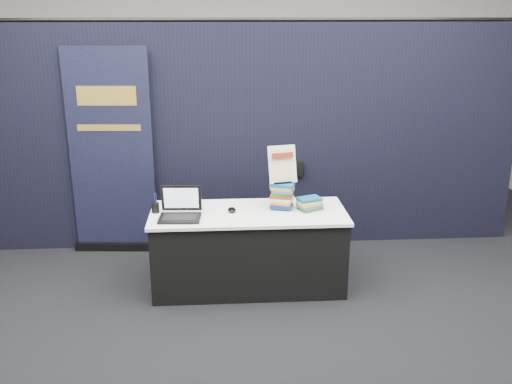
% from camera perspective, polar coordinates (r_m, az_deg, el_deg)
% --- Properties ---
extents(floor, '(8.00, 8.00, 0.00)m').
position_cam_1_polar(floor, '(5.06, -0.40, -12.14)').
color(floor, black).
rests_on(floor, ground).
extents(wall_back, '(8.00, 0.02, 3.50)m').
position_cam_1_polar(wall_back, '(8.41, -2.07, 12.60)').
color(wall_back, beige).
rests_on(wall_back, floor).
extents(drape_partition, '(6.00, 0.08, 2.40)m').
position_cam_1_polar(drape_partition, '(6.12, -1.31, 5.35)').
color(drape_partition, black).
rests_on(drape_partition, floor).
extents(display_table, '(1.80, 0.75, 0.75)m').
position_cam_1_polar(display_table, '(5.38, -0.76, -5.72)').
color(display_table, black).
rests_on(display_table, floor).
extents(laptop, '(0.38, 0.31, 0.28)m').
position_cam_1_polar(laptop, '(5.12, -7.62, -1.86)').
color(laptop, black).
rests_on(laptop, display_table).
extents(mouse, '(0.08, 0.13, 0.04)m').
position_cam_1_polar(mouse, '(5.24, -2.43, -1.79)').
color(mouse, black).
rests_on(mouse, display_table).
extents(brochure_left, '(0.35, 0.26, 0.00)m').
position_cam_1_polar(brochure_left, '(5.13, -7.08, -2.55)').
color(brochure_left, silver).
rests_on(brochure_left, display_table).
extents(brochure_mid, '(0.29, 0.23, 0.00)m').
position_cam_1_polar(brochure_mid, '(5.05, -5.03, -2.82)').
color(brochure_mid, white).
rests_on(brochure_mid, display_table).
extents(brochure_right, '(0.35, 0.29, 0.00)m').
position_cam_1_polar(brochure_right, '(5.13, -7.26, -2.55)').
color(brochure_right, white).
rests_on(brochure_right, display_table).
extents(pen_cup, '(0.08, 0.08, 0.09)m').
position_cam_1_polar(pen_cup, '(5.28, -10.03, -1.56)').
color(pen_cup, black).
rests_on(pen_cup, display_table).
extents(book_stack_tall, '(0.23, 0.20, 0.24)m').
position_cam_1_polar(book_stack_tall, '(5.29, 2.64, -0.40)').
color(book_stack_tall, '#1B6068').
rests_on(book_stack_tall, display_table).
extents(book_stack_short, '(0.24, 0.22, 0.11)m').
position_cam_1_polar(book_stack_short, '(5.30, 5.42, -1.17)').
color(book_stack_short, '#1A642C').
rests_on(book_stack_short, display_table).
extents(info_sign, '(0.28, 0.16, 0.36)m').
position_cam_1_polar(info_sign, '(5.24, 2.65, 2.74)').
color(info_sign, black).
rests_on(info_sign, book_stack_tall).
extents(pullup_banner, '(0.93, 0.16, 2.18)m').
position_cam_1_polar(pullup_banner, '(6.18, -14.18, 2.68)').
color(pullup_banner, black).
rests_on(pullup_banner, floor).
extents(stacking_chair, '(0.57, 0.58, 0.96)m').
position_cam_1_polar(stacking_chair, '(6.17, 3.08, -1.02)').
color(stacking_chair, black).
rests_on(stacking_chair, floor).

